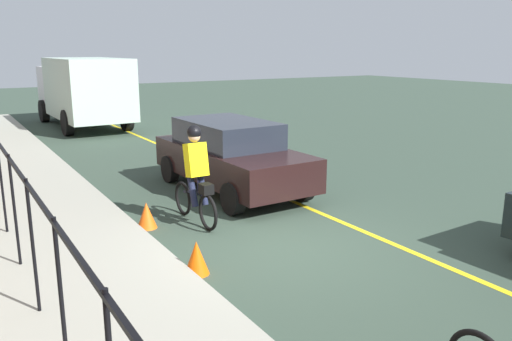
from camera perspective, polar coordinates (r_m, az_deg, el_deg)
The scene contains 9 objects.
ground_plane at distance 8.58m, azimuth 2.72°, elevation -8.18°, with size 80.00×80.00×0.00m, color #314236.
lane_line_centre at distance 9.51m, azimuth 10.77°, elevation -6.18°, with size 36.00×0.12×0.01m, color yellow.
sidewalk at distance 7.35m, azimuth -20.34°, elevation -12.23°, with size 40.00×3.20×0.15m, color gray.
iron_fence at distance 7.84m, azimuth -25.39°, elevation -1.56°, with size 15.72×0.04×1.60m.
cyclist_lead at distance 9.37m, azimuth -6.66°, elevation -0.54°, with size 1.71×0.37×1.83m.
parked_sedan_rear at distance 11.56m, azimuth -2.85°, elevation 1.75°, with size 4.44×2.00×1.58m.
box_truck_background at distance 22.20m, azimuth -18.58°, elevation 8.54°, with size 6.75×2.64×2.78m.
traffic_cone_near at distance 7.48m, azimuth -6.59°, elevation -9.55°, with size 0.36×0.36×0.49m, color #EA5509.
traffic_cone_far at distance 9.45m, azimuth -12.00°, elevation -4.87°, with size 0.36×0.36×0.47m, color #E95913.
Camera 1 is at (-6.58, 4.51, 3.14)m, focal length 36.17 mm.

